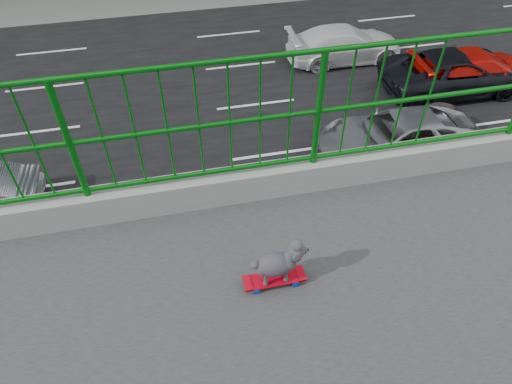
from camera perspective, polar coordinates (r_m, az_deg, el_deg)
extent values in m
cube|color=black|center=(18.41, -25.33, 6.67)|extent=(18.00, 90.00, 0.02)
cube|color=red|center=(3.69, 2.26, -10.57)|extent=(0.14, 0.49, 0.02)
cube|color=#99999E|center=(3.68, -0.15, -11.17)|extent=(0.09, 0.03, 0.02)
cylinder|color=#0734A4|center=(3.73, -0.36, -10.48)|extent=(0.03, 0.06, 0.06)
sphere|color=yellow|center=(3.73, -0.36, -10.48)|extent=(0.02, 0.02, 0.02)
cylinder|color=#0734A4|center=(3.66, 0.07, -12.05)|extent=(0.03, 0.06, 0.06)
sphere|color=yellow|center=(3.66, 0.07, -12.05)|extent=(0.02, 0.02, 0.02)
cube|color=#99999E|center=(3.73, 4.61, -10.28)|extent=(0.09, 0.03, 0.02)
cylinder|color=#0734A4|center=(3.78, 4.34, -9.61)|extent=(0.03, 0.06, 0.06)
sphere|color=yellow|center=(3.78, 4.34, -9.61)|extent=(0.02, 0.02, 0.02)
cylinder|color=#0734A4|center=(3.71, 4.87, -11.14)|extent=(0.03, 0.06, 0.06)
sphere|color=yellow|center=(3.71, 4.87, -11.14)|extent=(0.02, 0.02, 0.02)
ellipsoid|color=#2A282D|center=(3.54, 2.34, -8.84)|extent=(0.18, 0.29, 0.19)
sphere|color=#2A282D|center=(3.47, 5.00, -7.13)|extent=(0.13, 0.13, 0.13)
sphere|color=black|center=(3.50, 6.31, -7.05)|extent=(0.02, 0.02, 0.02)
sphere|color=#2A282D|center=(3.49, -0.16, -8.93)|extent=(0.06, 0.06, 0.06)
cylinder|color=#2A282D|center=(3.67, 3.37, -9.21)|extent=(0.03, 0.03, 0.12)
cylinder|color=#2A282D|center=(3.63, 3.71, -10.24)|extent=(0.03, 0.03, 0.12)
cylinder|color=#2A282D|center=(3.65, 0.88, -9.67)|extent=(0.03, 0.03, 0.12)
cylinder|color=#2A282D|center=(3.60, 1.18, -10.71)|extent=(0.03, 0.03, 0.12)
imported|color=black|center=(20.08, 23.15, 13.37)|extent=(2.61, 5.66, 1.57)
imported|color=silver|center=(21.05, 10.82, 17.39)|extent=(2.01, 4.96, 1.44)
imported|color=silver|center=(14.79, 27.25, -0.35)|extent=(1.68, 4.81, 1.58)
imported|color=gray|center=(15.99, 16.95, 6.58)|extent=(2.41, 5.22, 1.45)
imported|color=red|center=(20.58, 25.23, 13.36)|extent=(2.13, 5.24, 1.52)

